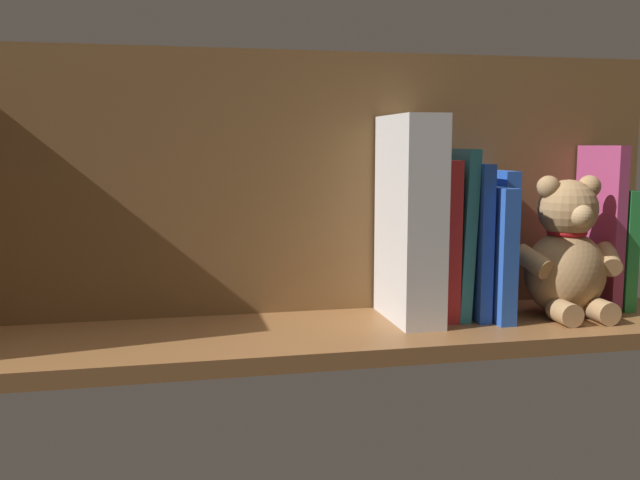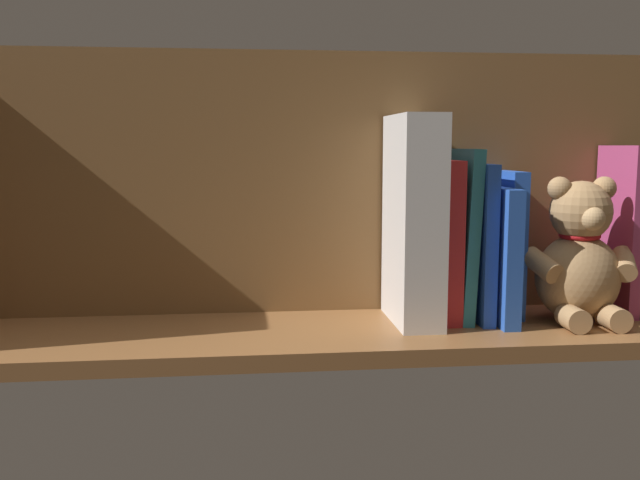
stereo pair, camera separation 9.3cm
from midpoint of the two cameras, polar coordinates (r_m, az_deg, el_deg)
The scene contains 11 objects.
ground_plane at distance 95.67cm, azimuth 2.81°, elevation -7.68°, with size 107.41×24.49×2.20cm, color brown.
shelf_back_panel at distance 102.30cm, azimuth 1.99°, elevation 4.60°, with size 107.41×1.50×37.48cm, color brown.
book_0 at distance 113.37cm, azimuth 26.07°, elevation -0.89°, with size 1.89×10.80×17.72cm, color green.
book_1 at distance 111.83cm, azimuth 25.21°, elevation 0.72°, with size 1.67×10.78×24.18cm, color #B23F72.
teddy_bear at distance 104.46cm, azimuth 22.69°, elevation -1.40°, with size 16.24×12.91×20.02cm.
book_2 at distance 105.01cm, azimuth 17.39°, elevation -0.29°, with size 2.22×9.56×20.61cm, color blue.
book_3 at distance 101.82cm, azimuth 16.57°, elevation -1.09°, with size 2.28×14.59×18.53cm, color blue.
book_4 at distance 101.53cm, azimuth 15.13°, elevation -0.15°, with size 1.78×12.73×21.72cm, color blue.
book_5 at distance 101.02cm, azimuth 13.94°, elevation 0.42°, with size 1.66×11.91×23.72cm, color teal.
book_6 at distance 100.29cm, azimuth 12.54°, elevation -0.02°, with size 2.68×11.85×22.19cm, color red.
dictionary_thick_white at distance 97.11cm, azimuth 10.31°, elevation 1.60°, with size 5.70×14.65×28.29cm, color silver.
Camera 2 is at (10.29, 91.82, 24.16)cm, focal length 39.57 mm.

